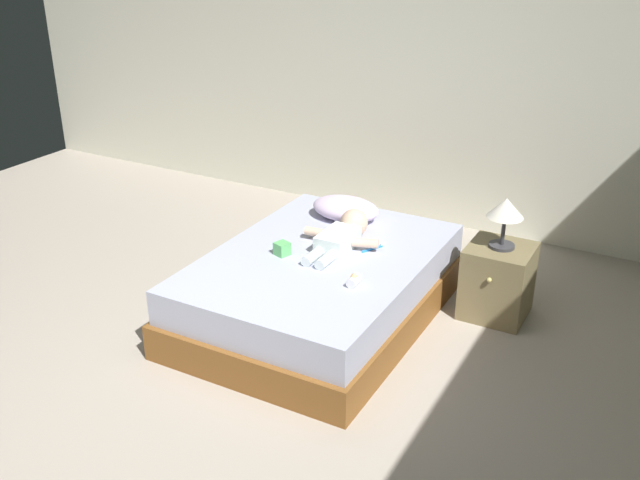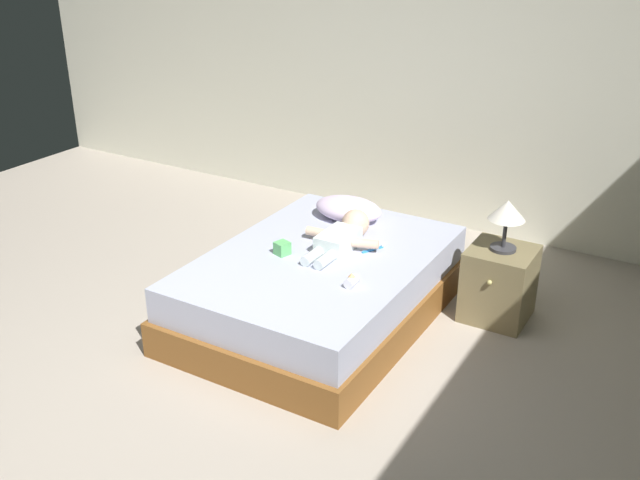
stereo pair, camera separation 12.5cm
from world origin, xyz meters
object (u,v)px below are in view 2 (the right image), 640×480
object	(u,v)px
bed	(320,287)
toothbrush	(374,249)
pillow	(348,209)
lamp	(507,213)
baby	(344,235)
nightstand	(499,284)
toy_block	(282,248)
baby_bottle	(352,280)

from	to	relation	value
bed	toothbrush	size ratio (longest dim) A/B	11.48
bed	pillow	bearing A→B (deg)	101.95
bed	pillow	distance (m)	0.66
pillow	lamp	world-z (taller)	lamp
bed	toothbrush	world-z (taller)	toothbrush
baby	lamp	bearing A→B (deg)	21.79
baby	nightstand	distance (m)	1.00
toy_block	toothbrush	bearing A→B (deg)	36.75
baby	nightstand	xyz separation A→B (m)	(0.89, 0.36, -0.26)
bed	baby_bottle	bearing A→B (deg)	-35.39
pillow	toothbrush	xyz separation A→B (m)	(0.37, -0.35, -0.07)
bed	baby	xyz separation A→B (m)	(0.05, 0.20, 0.28)
toothbrush	toy_block	xyz separation A→B (m)	(-0.45, -0.34, 0.03)
baby	toothbrush	distance (m)	0.21
bed	pillow	xyz separation A→B (m)	(-0.12, 0.58, 0.29)
lamp	pillow	bearing A→B (deg)	178.97
baby	pillow	bearing A→B (deg)	114.43
lamp	toy_block	bearing A→B (deg)	-149.82
toothbrush	toy_block	size ratio (longest dim) A/B	1.57
lamp	baby_bottle	world-z (taller)	lamp
bed	nightstand	distance (m)	1.10
bed	baby_bottle	world-z (taller)	baby_bottle
toy_block	pillow	bearing A→B (deg)	83.41
lamp	nightstand	bearing A→B (deg)	-90.00
toothbrush	nightstand	world-z (taller)	nightstand
nightstand	lamp	world-z (taller)	lamp
toothbrush	toy_block	world-z (taller)	toy_block
nightstand	baby_bottle	bearing A→B (deg)	-126.27
pillow	toy_block	distance (m)	0.69
baby	toy_block	size ratio (longest dim) A/B	6.33
toothbrush	baby_bottle	xyz separation A→B (m)	(0.10, -0.48, 0.02)
baby_bottle	pillow	bearing A→B (deg)	119.66
nightstand	toy_block	xyz separation A→B (m)	(-1.14, -0.67, 0.23)
baby	toy_block	world-z (taller)	baby
pillow	baby_bottle	xyz separation A→B (m)	(0.47, -0.83, -0.04)
pillow	nightstand	size ratio (longest dim) A/B	1.02
nightstand	toy_block	size ratio (longest dim) A/B	4.62
toothbrush	lamp	bearing A→B (deg)	25.39
bed	nightstand	size ratio (longest dim) A/B	3.89
pillow	toy_block	world-z (taller)	pillow
bed	lamp	bearing A→B (deg)	30.78
toothbrush	nightstand	bearing A→B (deg)	25.38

